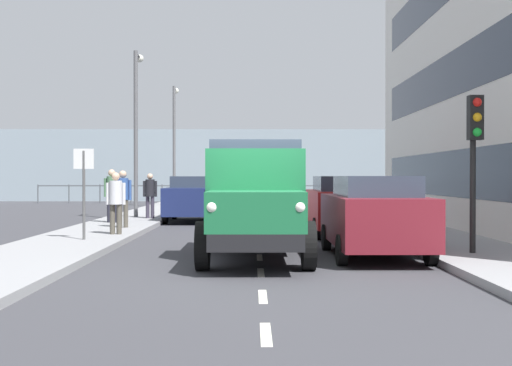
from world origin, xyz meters
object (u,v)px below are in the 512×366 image
car_red_kerbside_1 (341,205)px  street_sign (84,178)px  pedestrian_couple_a (123,194)px  traffic_light_near (475,139)px  pedestrian_couple_b (150,192)px  pedestrian_by_lamp (116,198)px  truck_vintage_green (255,203)px  car_maroon_kerbside_near (374,215)px  pedestrian_in_dark_coat (112,191)px  lamp_post_promenade (136,118)px  car_navy_oppositeside_0 (193,198)px  lamp_post_far (174,134)px

car_red_kerbside_1 → street_sign: size_ratio=1.97×
pedestrian_couple_a → traffic_light_near: traffic_light_near is taller
pedestrian_couple_b → pedestrian_by_lamp: bearing=91.2°
car_red_kerbside_1 → street_sign: bearing=22.9°
truck_vintage_green → car_maroon_kerbside_near: size_ratio=1.30×
car_maroon_kerbside_near → truck_vintage_green: bearing=14.5°
pedestrian_couple_a → pedestrian_in_dark_coat: bearing=-70.1°
pedestrian_couple_b → lamp_post_promenade: size_ratio=0.26×
pedestrian_couple_a → street_sign: (0.20, 3.96, 0.50)m
lamp_post_promenade → street_sign: lamp_post_promenade is taller
car_navy_oppositeside_0 → traffic_light_near: 13.86m
lamp_post_promenade → pedestrian_by_lamp: bearing=95.9°
lamp_post_far → pedestrian_in_dark_coat: bearing=88.2°
truck_vintage_green → car_red_kerbside_1: truck_vintage_green is taller
car_red_kerbside_1 → pedestrian_couple_a: size_ratio=2.54×
pedestrian_couple_b → car_navy_oppositeside_0: bearing=-165.6°
lamp_post_far → pedestrian_couple_a: bearing=91.2°
car_red_kerbside_1 → street_sign: 7.36m
pedestrian_by_lamp → lamp_post_promenade: bearing=-84.1°
pedestrian_couple_b → lamp_post_far: 12.36m
pedestrian_in_dark_coat → lamp_post_far: (-0.46, -14.36, 2.83)m
car_navy_oppositeside_0 → traffic_light_near: size_ratio=1.41×
car_red_kerbside_1 → pedestrian_by_lamp: bearing=11.9°
pedestrian_couple_b → pedestrian_in_dark_coat: bearing=68.3°
truck_vintage_green → pedestrian_by_lamp: bearing=-50.9°
truck_vintage_green → pedestrian_in_dark_coat: size_ratio=3.13×
car_red_kerbside_1 → truck_vintage_green: bearing=67.2°
car_maroon_kerbside_near → pedestrian_in_dark_coat: size_ratio=2.41×
lamp_post_far → street_sign: lamp_post_far is taller
lamp_post_promenade → car_maroon_kerbside_near: bearing=120.5°
truck_vintage_green → pedestrian_couple_a: size_ratio=3.24×
lamp_post_promenade → car_navy_oppositeside_0: bearing=164.3°
pedestrian_by_lamp → pedestrian_couple_a: (0.28, -2.43, 0.05)m
pedestrian_couple_a → truck_vintage_green: bearing=119.8°
car_navy_oppositeside_0 → lamp_post_promenade: (2.27, -0.64, 3.09)m
car_maroon_kerbside_near → lamp_post_far: 24.22m
truck_vintage_green → pedestrian_by_lamp: (3.76, -4.63, -0.05)m
truck_vintage_green → pedestrian_couple_b: size_ratio=3.37×
pedestrian_in_dark_coat → street_sign: street_sign is taller
lamp_post_promenade → car_red_kerbside_1: bearing=136.5°
pedestrian_couple_a → lamp_post_far: (0.35, -16.59, 2.87)m
car_maroon_kerbside_near → street_sign: bearing=-20.0°
pedestrian_couple_b → lamp_post_promenade: lamp_post_promenade is taller
traffic_light_near → car_navy_oppositeside_0: bearing=-60.5°
car_navy_oppositeside_0 → pedestrian_in_dark_coat: bearing=47.6°
car_red_kerbside_1 → pedestrian_couple_b: 8.58m
traffic_light_near → lamp_post_promenade: lamp_post_promenade is taller
pedestrian_couple_a → lamp_post_promenade: size_ratio=0.27×
truck_vintage_green → lamp_post_far: 24.23m
pedestrian_in_dark_coat → pedestrian_by_lamp: bearing=103.1°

